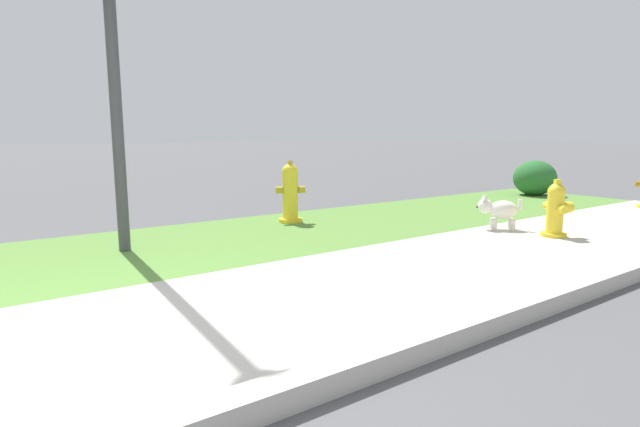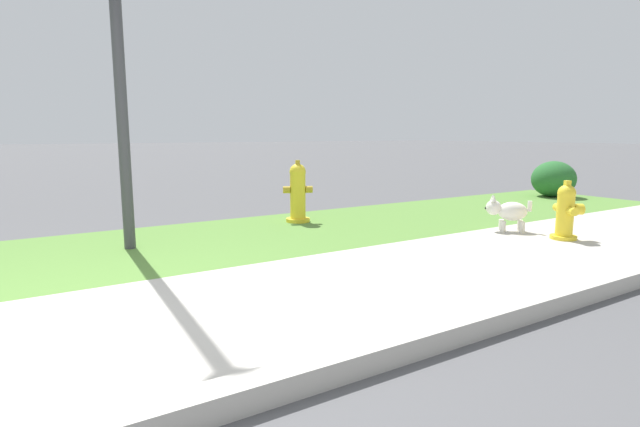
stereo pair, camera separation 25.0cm
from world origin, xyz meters
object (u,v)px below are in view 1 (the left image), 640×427
object	(u,v)px
fire_hydrant_mid_block	(290,192)
fire_hydrant_near_corner	(556,210)
small_white_dog	(499,210)
shrub_bush_far_verge	(535,178)

from	to	relation	value
fire_hydrant_mid_block	fire_hydrant_near_corner	xyz separation A→B (m)	(1.88, -2.51, -0.08)
small_white_dog	shrub_bush_far_verge	xyz separation A→B (m)	(3.49, 1.67, 0.08)
fire_hydrant_mid_block	shrub_bush_far_verge	bearing A→B (deg)	21.83
fire_hydrant_near_corner	shrub_bush_far_verge	distance (m)	4.04
small_white_dog	shrub_bush_far_verge	size ratio (longest dim) A/B	0.57
fire_hydrant_mid_block	fire_hydrant_near_corner	bearing A→B (deg)	-28.90
fire_hydrant_near_corner	shrub_bush_far_verge	size ratio (longest dim) A/B	0.85
fire_hydrant_mid_block	fire_hydrant_near_corner	world-z (taller)	fire_hydrant_mid_block
fire_hydrant_mid_block	shrub_bush_far_verge	xyz separation A→B (m)	(5.21, -0.23, -0.06)
shrub_bush_far_verge	fire_hydrant_mid_block	bearing A→B (deg)	177.50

